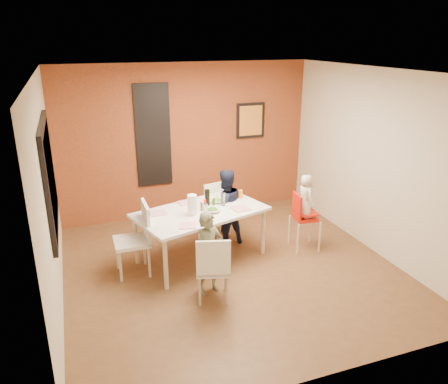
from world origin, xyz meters
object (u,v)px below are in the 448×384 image
object	(u,v)px
chair_far	(219,208)
high_chair	(303,216)
child_far	(225,208)
paper_towel_roll	(192,205)
chair_near	(213,266)
dining_table	(201,215)
toddler	(306,196)
child_near	(209,253)
chair_left	(138,235)
wine_bottle	(207,199)

from	to	relation	value
chair_far	high_chair	distance (m)	1.33
high_chair	child_far	distance (m)	1.19
paper_towel_roll	chair_near	bearing A→B (deg)	-92.12
paper_towel_roll	chair_far	bearing A→B (deg)	47.55
dining_table	high_chair	bearing A→B (deg)	-7.92
chair_far	toddler	world-z (taller)	toddler
chair_far	child_near	world-z (taller)	child_near
chair_left	chair_near	bearing A→B (deg)	35.67
chair_far	chair_left	xyz separation A→B (m)	(-1.40, -0.68, 0.06)
toddler	paper_towel_roll	bearing A→B (deg)	83.91
high_chair	paper_towel_roll	distance (m)	1.74
child_far	chair_near	bearing A→B (deg)	54.23
dining_table	chair_left	size ratio (longest dim) A/B	2.02
child_far	wine_bottle	world-z (taller)	child_far
dining_table	high_chair	world-z (taller)	high_chair
dining_table	child_far	xyz separation A→B (m)	(0.50, 0.35, -0.08)
chair_far	chair_left	bearing A→B (deg)	-164.71
high_chair	paper_towel_roll	bearing A→B (deg)	92.82
chair_near	paper_towel_roll	distance (m)	1.10
chair_far	wine_bottle	xyz separation A→B (m)	(-0.35, -0.50, 0.39)
chair_far	chair_left	world-z (taller)	chair_left
chair_left	wine_bottle	world-z (taller)	wine_bottle
chair_near	chair_left	xyz separation A→B (m)	(-0.73, 1.03, 0.07)
paper_towel_roll	wine_bottle	bearing A→B (deg)	34.01
chair_far	child_near	size ratio (longest dim) A/B	0.83
toddler	paper_towel_roll	size ratio (longest dim) A/B	2.26
paper_towel_roll	child_near	bearing A→B (deg)	-91.17
child_near	wine_bottle	distance (m)	1.07
child_far	child_near	bearing A→B (deg)	50.96
chair_left	child_far	size ratio (longest dim) A/B	0.83
dining_table	chair_far	bearing A→B (deg)	50.75
chair_near	chair_left	distance (m)	1.27
chair_near	child_far	size ratio (longest dim) A/B	0.73
high_chair	chair_near	bearing A→B (deg)	124.22
child_near	chair_left	bearing A→B (deg)	117.08
chair_far	paper_towel_roll	bearing A→B (deg)	-142.93
child_far	chair_left	bearing A→B (deg)	6.39
dining_table	toddler	distance (m)	1.59
chair_left	toddler	world-z (taller)	toddler
high_chair	chair_far	bearing A→B (deg)	59.37
chair_near	wine_bottle	distance (m)	1.31
high_chair	dining_table	bearing A→B (deg)	88.66
child_far	dining_table	bearing A→B (deg)	24.45
chair_far	chair_left	distance (m)	1.56
toddler	wine_bottle	world-z (taller)	toddler
dining_table	high_chair	size ratio (longest dim) A/B	2.25
dining_table	chair_left	xyz separation A→B (m)	(-0.92, -0.09, -0.13)
chair_far	child_far	xyz separation A→B (m)	(0.01, -0.24, 0.10)
chair_near	toddler	bearing A→B (deg)	-136.87
chair_near	paper_towel_roll	xyz separation A→B (m)	(0.04, 1.02, 0.41)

